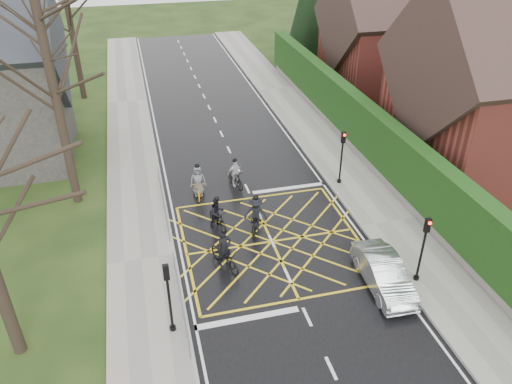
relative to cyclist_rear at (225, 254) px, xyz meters
name	(u,v)px	position (x,y,z in m)	size (l,w,h in m)	color
ground	(272,242)	(2.47, 1.22, -0.65)	(120.00, 120.00, 0.00)	black
road	(272,241)	(2.47, 1.22, -0.65)	(9.00, 80.00, 0.01)	black
sidewalk_right	(389,222)	(8.47, 1.22, -0.58)	(3.00, 80.00, 0.15)	gray
sidewalk_left	(142,260)	(-3.53, 1.22, -0.58)	(3.00, 80.00, 0.15)	gray
stone_wall	(369,159)	(10.22, 7.22, -0.30)	(0.50, 38.00, 0.70)	slate
hedge	(373,132)	(10.22, 7.22, 1.45)	(0.90, 38.00, 2.80)	#0E340F
house_near	(511,90)	(17.23, 5.22, 4.07)	(11.80, 9.80, 11.30)	maroon
house_far	(391,36)	(17.23, 19.22, 3.71)	(9.80, 8.80, 10.30)	maroon
conifer	(309,10)	(13.22, 27.22, 4.34)	(4.60, 4.60, 10.00)	black
tree_near	(46,52)	(-6.53, 7.22, 7.26)	(9.24, 9.24, 11.44)	black
tree_mid	(39,3)	(-7.53, 15.22, 7.98)	(10.08, 10.08, 12.48)	black
tree_far	(67,3)	(-6.83, 23.22, 6.54)	(8.40, 8.40, 10.40)	black
railing_south	(181,296)	(-2.18, -2.28, 0.13)	(0.05, 5.04, 1.03)	slate
railing_north	(163,197)	(-2.18, 5.22, 0.13)	(0.05, 6.04, 1.03)	slate
traffic_light_ne	(341,158)	(7.57, 5.41, 1.01)	(0.24, 0.31, 3.21)	black
traffic_light_se	(422,250)	(7.57, -2.99, 1.01)	(0.24, 0.31, 3.21)	black
traffic_light_sw	(169,299)	(-2.63, -3.28, 1.01)	(0.24, 0.31, 3.21)	black
cyclist_rear	(225,254)	(0.00, 0.00, 0.00)	(1.47, 2.19, 2.01)	black
cyclist_back	(217,215)	(0.25, 3.08, -0.02)	(0.98, 1.73, 1.68)	black
cyclist_mid	(256,218)	(1.99, 2.33, 0.06)	(1.39, 2.11, 1.94)	black
cyclist_front	(235,176)	(1.91, 6.68, -0.02)	(0.99, 1.77, 1.71)	black
cyclist_lead	(198,184)	(-0.20, 6.24, 0.00)	(0.90, 1.99, 1.88)	#B37C15
car	(384,273)	(6.09, -2.85, 0.01)	(1.40, 4.00, 1.32)	silver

